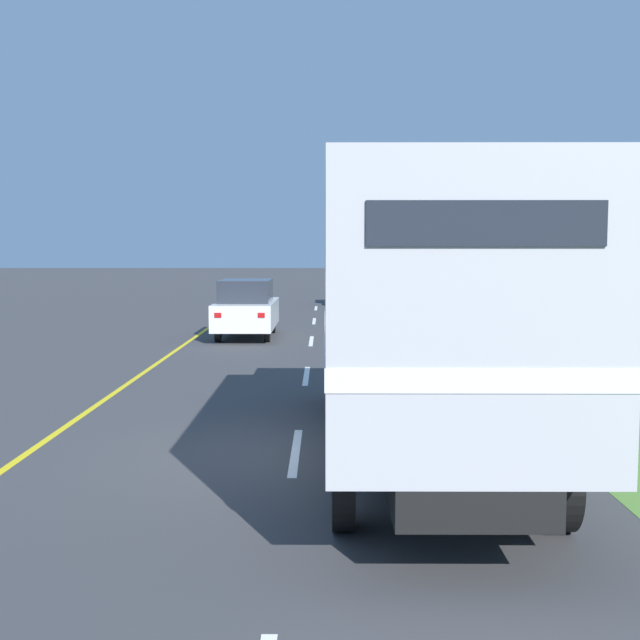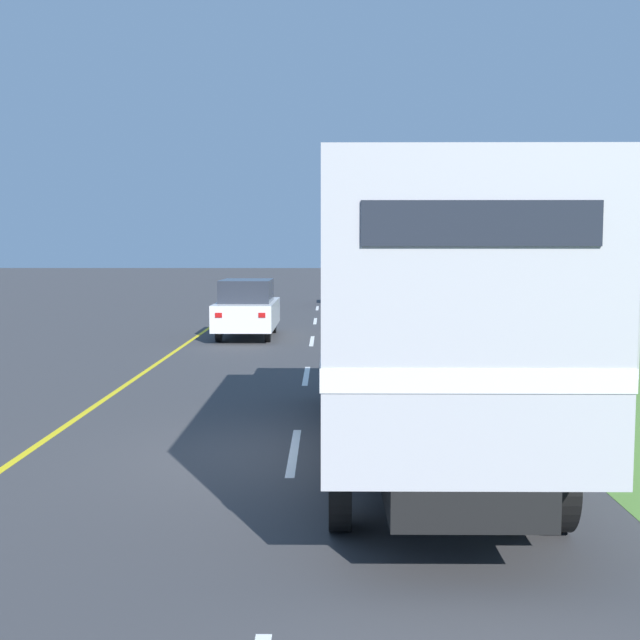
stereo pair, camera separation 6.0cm
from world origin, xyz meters
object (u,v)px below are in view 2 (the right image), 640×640
roadside_tree_mid (522,244)px  lead_car_blue_ahead (357,284)px  highway_sign (606,289)px  roadside_tree_far (510,229)px  lead_car_white (247,308)px  horse_trailer_truck (420,309)px  roadside_tree_near (633,215)px

roadside_tree_mid → lead_car_blue_ahead: bearing=121.0°
highway_sign → roadside_tree_far: size_ratio=0.51×
lead_car_white → lead_car_blue_ahead: size_ratio=1.01×
horse_trailer_truck → roadside_tree_mid: roadside_tree_mid is taller
roadside_tree_mid → roadside_tree_near: bearing=-87.0°
highway_sign → lead_car_blue_ahead: bearing=101.2°
horse_trailer_truck → roadside_tree_far: roadside_tree_far is taller
horse_trailer_truck → roadside_tree_near: size_ratio=1.75×
lead_car_blue_ahead → roadside_tree_far: roadside_tree_far is taller
lead_car_white → roadside_tree_near: roadside_tree_near is taller
horse_trailer_truck → roadside_tree_far: 25.86m
highway_sign → horse_trailer_truck: bearing=-125.4°
lead_car_blue_ahead → roadside_tree_mid: roadside_tree_mid is taller
lead_car_blue_ahead → highway_sign: size_ratio=1.40×
lead_car_white → highway_sign: 11.71m
lead_car_blue_ahead → roadside_tree_far: bearing=-34.0°
horse_trailer_truck → highway_sign: (4.74, 6.66, -0.08)m
roadside_tree_mid → roadside_tree_far: bearing=82.1°
lead_car_white → roadside_tree_far: roadside_tree_far is taller
lead_car_white → horse_trailer_truck: bearing=-75.7°
lead_car_blue_ahead → highway_sign: 23.11m
roadside_tree_mid → roadside_tree_far: roadside_tree_far is taller
horse_trailer_truck → roadside_tree_mid: (6.08, 19.62, 0.92)m
roadside_tree_far → highway_sign: bearing=-96.5°
roadside_tree_mid → horse_trailer_truck: bearing=-107.2°
roadside_tree_near → roadside_tree_far: roadside_tree_far is taller
lead_car_blue_ahead → roadside_tree_mid: 11.47m
lead_car_blue_ahead → roadside_tree_mid: bearing=-59.0°
highway_sign → roadside_tree_far: 18.43m
lead_car_white → lead_car_blue_ahead: (3.99, 14.63, 0.11)m
highway_sign → roadside_tree_near: 4.30m
lead_car_blue_ahead → roadside_tree_near: size_ratio=0.82×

